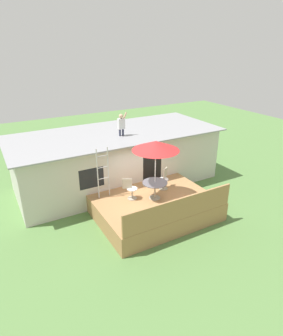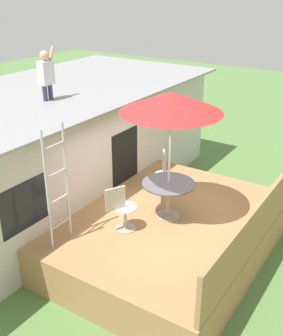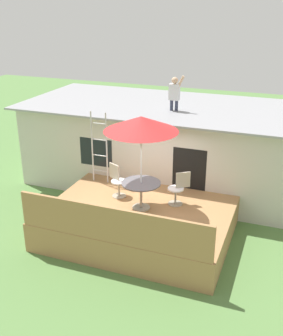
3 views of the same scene
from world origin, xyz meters
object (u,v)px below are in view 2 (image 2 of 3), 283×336
object	(u,v)px
step_ladder	(57,186)
patio_chair_right	(164,174)
patio_table	(168,190)
person_figure	(46,72)
patio_chair_left	(122,209)
patio_umbrella	(171,102)

from	to	relation	value
step_ladder	patio_chair_right	bearing A→B (deg)	-12.87
patio_table	person_figure	size ratio (longest dim) A/B	0.94
patio_table	person_figure	bearing A→B (deg)	90.61
patio_table	patio_chair_left	distance (m)	1.03
person_figure	patio_chair_left	xyz separation A→B (m)	(-0.87, -2.53, -2.11)
patio_umbrella	patio_chair_left	size ratio (longest dim) A/B	2.76
patio_umbrella	patio_chair_right	distance (m)	2.16
patio_table	patio_chair_right	distance (m)	1.05
patio_chair_right	patio_table	bearing A→B (deg)	0.00
step_ladder	patio_chair_left	size ratio (longest dim) A/B	2.39
patio_chair_left	patio_chair_right	world-z (taller)	same
patio_umbrella	step_ladder	size ratio (longest dim) A/B	1.15
patio_umbrella	person_figure	xyz separation A→B (m)	(-0.03, 3.01, 0.22)
patio_table	patio_chair_left	size ratio (longest dim) A/B	1.13
patio_table	patio_chair_left	bearing A→B (deg)	152.11
patio_umbrella	step_ladder	bearing A→B (deg)	146.28
step_ladder	person_figure	world-z (taller)	person_figure
step_ladder	person_figure	bearing A→B (deg)	45.91
patio_umbrella	patio_table	bearing A→B (deg)	36.03
step_ladder	patio_chair_left	xyz separation A→B (m)	(0.89, -0.72, -0.64)
step_ladder	person_figure	distance (m)	2.92
person_figure	patio_chair_right	size ratio (longest dim) A/B	1.21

